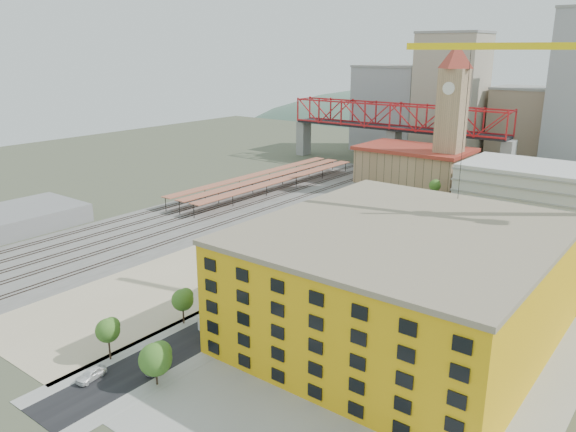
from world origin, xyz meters
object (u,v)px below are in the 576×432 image
Objects in this scene: construction_building at (404,281)px; site_trailer_c at (310,272)px; clock_tower at (452,104)px; site_trailer_b at (237,310)px; site_trailer_a at (223,317)px; site_trailer_d at (309,273)px; car_0 at (91,375)px.

site_trailer_c is at bearing 158.60° from construction_building.
clock_tower reaches higher than site_trailer_b.
site_trailer_d is at bearing 96.89° from site_trailer_a.
site_trailer_b reaches higher than site_trailer_d.
site_trailer_a reaches higher than site_trailer_d.
site_trailer_b is 22.10m from site_trailer_d.
site_trailer_b is 1.05× the size of site_trailer_d.
clock_tower is 5.92× the size of site_trailer_d.
site_trailer_c is at bearing -84.91° from clock_tower.
construction_building reaches higher than site_trailer_c.
site_trailer_a is 25.62m from site_trailer_d.
construction_building is 29.90m from site_trailer_b.
site_trailer_a is 1.94× the size of car_0.
clock_tower is 94.65m from site_trailer_d.
site_trailer_a is 1.04× the size of site_trailer_d.
site_trailer_d is 49.87m from car_0.
site_trailer_b is at bearing -74.77° from site_trailer_d.
site_trailer_b is (8.00, -112.32, -27.44)m from clock_tower.
site_trailer_b is 22.51m from site_trailer_c.
clock_tower is at bearing 110.29° from site_trailer_d.
site_trailer_c is at bearing 96.89° from site_trailer_a.
clock_tower reaches higher than site_trailer_a.
construction_building is at bearing 25.52° from site_trailer_b.
construction_building is 5.49× the size of site_trailer_b.
clock_tower is 5.64× the size of site_trailer_b.
site_trailer_a is 3.52m from site_trailer_b.
car_0 is (-3.00, -49.78, -0.40)m from site_trailer_d.
site_trailer_b is (0.00, 3.52, 0.02)m from site_trailer_a.
construction_building is (34.00, -99.99, -19.29)m from clock_tower.
car_0 is at bearing -96.02° from site_trailer_b.
site_trailer_d is at bearing 159.39° from construction_building.
clock_tower is at bearing 100.84° from site_trailer_a.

